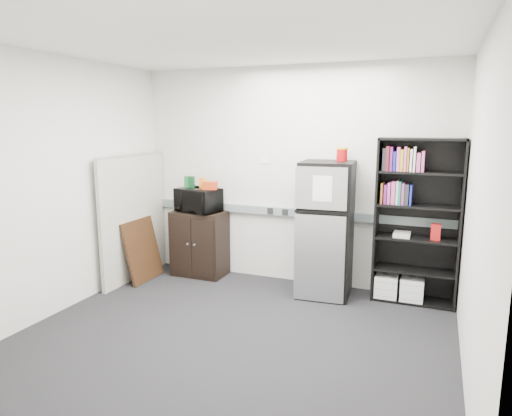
# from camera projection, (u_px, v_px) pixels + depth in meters

# --- Properties ---
(floor) EXTENTS (4.00, 4.00, 0.00)m
(floor) POSITION_uv_depth(u_px,v_px,m) (234.00, 336.00, 4.35)
(floor) COLOR black
(floor) RESTS_ON ground
(wall_back) EXTENTS (4.00, 0.02, 2.70)m
(wall_back) POSITION_uv_depth(u_px,v_px,m) (291.00, 176.00, 5.70)
(wall_back) COLOR silver
(wall_back) RESTS_ON floor
(wall_right) EXTENTS (0.02, 3.50, 2.70)m
(wall_right) POSITION_uv_depth(u_px,v_px,m) (478.00, 213.00, 3.38)
(wall_right) COLOR silver
(wall_right) RESTS_ON floor
(wall_left) EXTENTS (0.02, 3.50, 2.70)m
(wall_left) POSITION_uv_depth(u_px,v_px,m) (61.00, 186.00, 4.83)
(wall_left) COLOR silver
(wall_left) RESTS_ON floor
(ceiling) EXTENTS (4.00, 3.50, 0.02)m
(ceiling) POSITION_uv_depth(u_px,v_px,m) (231.00, 40.00, 3.86)
(ceiling) COLOR white
(ceiling) RESTS_ON wall_back
(electrical_raceway) EXTENTS (3.92, 0.05, 0.10)m
(electrical_raceway) POSITION_uv_depth(u_px,v_px,m) (289.00, 212.00, 5.76)
(electrical_raceway) COLOR slate
(electrical_raceway) RESTS_ON wall_back
(wall_note) EXTENTS (0.14, 0.00, 0.10)m
(wall_note) POSITION_uv_depth(u_px,v_px,m) (264.00, 160.00, 5.79)
(wall_note) COLOR white
(wall_note) RESTS_ON wall_back
(bookshelf) EXTENTS (0.90, 0.34, 1.85)m
(bookshelf) POSITION_uv_depth(u_px,v_px,m) (415.00, 218.00, 5.06)
(bookshelf) COLOR black
(bookshelf) RESTS_ON floor
(cubicle_partition) EXTENTS (0.06, 1.30, 1.62)m
(cubicle_partition) POSITION_uv_depth(u_px,v_px,m) (134.00, 217.00, 5.88)
(cubicle_partition) COLOR #A4A191
(cubicle_partition) RESTS_ON floor
(cabinet) EXTENTS (0.69, 0.46, 0.86)m
(cabinet) POSITION_uv_depth(u_px,v_px,m) (200.00, 243.00, 6.07)
(cabinet) COLOR black
(cabinet) RESTS_ON floor
(microwave) EXTENTS (0.63, 0.50, 0.31)m
(microwave) POSITION_uv_depth(u_px,v_px,m) (198.00, 200.00, 5.95)
(microwave) COLOR black
(microwave) RESTS_ON cabinet
(snack_box_a) EXTENTS (0.08, 0.07, 0.15)m
(snack_box_a) POSITION_uv_depth(u_px,v_px,m) (187.00, 182.00, 6.01)
(snack_box_a) COLOR #185529
(snack_box_a) RESTS_ON microwave
(snack_box_b) EXTENTS (0.07, 0.05, 0.15)m
(snack_box_b) POSITION_uv_depth(u_px,v_px,m) (192.00, 182.00, 5.98)
(snack_box_b) COLOR #0D3919
(snack_box_b) RESTS_ON microwave
(snack_box_c) EXTENTS (0.07, 0.05, 0.14)m
(snack_box_c) POSITION_uv_depth(u_px,v_px,m) (202.00, 183.00, 5.92)
(snack_box_c) COLOR orange
(snack_box_c) RESTS_ON microwave
(snack_bag) EXTENTS (0.19, 0.13, 0.10)m
(snack_bag) POSITION_uv_depth(u_px,v_px,m) (210.00, 186.00, 5.83)
(snack_bag) COLOR #B83512
(snack_bag) RESTS_ON microwave
(refrigerator) EXTENTS (0.63, 0.66, 1.58)m
(refrigerator) POSITION_uv_depth(u_px,v_px,m) (326.00, 229.00, 5.31)
(refrigerator) COLOR black
(refrigerator) RESTS_ON floor
(coffee_can) EXTENTS (0.13, 0.13, 0.17)m
(coffee_can) POSITION_uv_depth(u_px,v_px,m) (342.00, 153.00, 5.22)
(coffee_can) COLOR #A6070B
(coffee_can) RESTS_ON refrigerator
(framed_poster) EXTENTS (0.21, 0.62, 0.79)m
(framed_poster) POSITION_uv_depth(u_px,v_px,m) (143.00, 250.00, 5.88)
(framed_poster) COLOR black
(framed_poster) RESTS_ON floor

